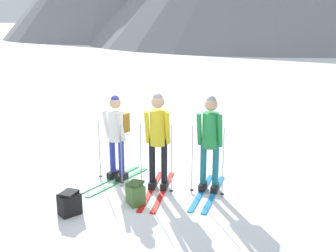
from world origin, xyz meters
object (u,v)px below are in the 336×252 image
at_px(skier_in_white, 117,134).
at_px(skier_in_green, 210,139).
at_px(skier_in_yellow, 158,136).
at_px(backpack_on_snow_front, 69,203).
at_px(backpack_on_snow_beside, 135,193).

bearing_deg(skier_in_white, skier_in_green, 2.05).
xyz_separation_m(skier_in_yellow, skier_in_green, (0.89, 0.21, -0.01)).
xyz_separation_m(skier_in_white, skier_in_yellow, (0.89, -0.15, 0.08)).
relative_size(skier_in_yellow, backpack_on_snow_front, 4.59).
relative_size(skier_in_white, backpack_on_snow_beside, 4.27).
distance_m(skier_in_white, backpack_on_snow_front, 1.73).
xyz_separation_m(skier_in_yellow, backpack_on_snow_beside, (-0.13, -0.72, -0.81)).
height_order(skier_in_white, skier_in_yellow, skier_in_yellow).
bearing_deg(skier_in_green, skier_in_yellow, -166.43).
height_order(skier_in_white, backpack_on_snow_beside, skier_in_white).
bearing_deg(backpack_on_snow_beside, skier_in_yellow, 79.83).
distance_m(skier_in_yellow, backpack_on_snow_beside, 1.09).
xyz_separation_m(skier_in_white, skier_in_green, (1.78, 0.06, 0.07)).
distance_m(backpack_on_snow_front, backpack_on_snow_beside, 1.07).
bearing_deg(skier_in_green, backpack_on_snow_beside, -137.43).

